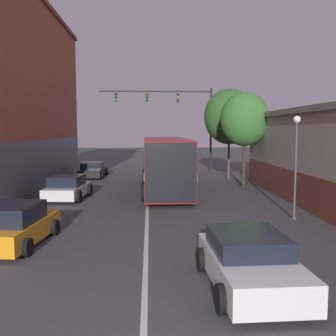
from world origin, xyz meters
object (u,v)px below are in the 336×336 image
(traffic_signal_gantry, at_px, (175,110))
(parked_car_left_far, at_px, (13,226))
(bus, at_px, (165,162))
(hatchback_foreground, at_px, (249,262))
(parked_car_left_near, at_px, (93,170))
(street_lamp, at_px, (296,161))
(street_tree_near, at_px, (245,119))
(street_tree_far, at_px, (229,117))
(parked_car_left_mid, at_px, (68,188))

(traffic_signal_gantry, bearing_deg, parked_car_left_far, -107.30)
(bus, relative_size, hatchback_foreground, 2.79)
(bus, height_order, parked_car_left_near, bus)
(parked_car_left_near, relative_size, street_lamp, 1.00)
(street_tree_near, relative_size, street_tree_far, 0.90)
(parked_car_left_mid, bearing_deg, street_tree_far, -46.29)
(street_lamp, relative_size, street_tree_near, 0.70)
(bus, bearing_deg, street_lamp, -147.48)
(bus, distance_m, parked_car_left_mid, 6.18)
(bus, relative_size, traffic_signal_gantry, 1.15)
(street_tree_near, bearing_deg, traffic_signal_gantry, 113.73)
(hatchback_foreground, bearing_deg, parked_car_left_near, 15.09)
(traffic_signal_gantry, height_order, street_lamp, traffic_signal_gantry)
(street_tree_near, bearing_deg, street_tree_far, 91.21)
(street_tree_far, bearing_deg, hatchback_foreground, -100.06)
(bus, height_order, parked_car_left_mid, bus)
(parked_car_left_near, relative_size, traffic_signal_gantry, 0.44)
(parked_car_left_mid, xyz_separation_m, street_tree_far, (10.63, 8.56, 4.18))
(hatchback_foreground, bearing_deg, bus, 3.38)
(parked_car_left_near, distance_m, street_tree_far, 11.60)
(hatchback_foreground, distance_m, street_lamp, 8.29)
(hatchback_foreground, xyz_separation_m, street_tree_far, (3.73, 21.05, 4.18))
(hatchback_foreground, relative_size, street_lamp, 0.93)
(street_lamp, bearing_deg, parked_car_left_far, -162.87)
(hatchback_foreground, bearing_deg, parked_car_left_mid, 26.84)
(parked_car_left_mid, distance_m, street_lamp, 12.07)
(bus, height_order, hatchback_foreground, bus)
(parked_car_left_near, bearing_deg, parked_car_left_mid, -178.51)
(parked_car_left_mid, height_order, street_lamp, street_lamp)
(parked_car_left_far, xyz_separation_m, street_tree_far, (10.66, 17.19, 4.16))
(bus, bearing_deg, parked_car_left_far, 153.53)
(parked_car_left_far, relative_size, street_lamp, 0.93)
(parked_car_left_far, xyz_separation_m, street_lamp, (10.69, 3.30, 1.84))
(bus, relative_size, parked_car_left_near, 2.60)
(street_lamp, relative_size, street_tree_far, 0.63)
(parked_car_left_mid, height_order, street_tree_far, street_tree_far)
(bus, height_order, traffic_signal_gantry, traffic_signal_gantry)
(hatchback_foreground, height_order, street_tree_far, street_tree_far)
(street_tree_near, bearing_deg, parked_car_left_mid, -159.38)
(hatchback_foreground, height_order, street_lamp, street_lamp)
(bus, xyz_separation_m, parked_car_left_mid, (-5.45, -2.66, -1.21))
(hatchback_foreground, xyz_separation_m, street_lamp, (3.77, 7.15, 1.86))
(street_lamp, bearing_deg, bus, 123.10)
(parked_car_left_far, xyz_separation_m, traffic_signal_gantry, (6.77, 21.73, 4.92))
(parked_car_left_near, height_order, traffic_signal_gantry, traffic_signal_gantry)
(hatchback_foreground, distance_m, street_tree_far, 21.78)
(hatchback_foreground, height_order, traffic_signal_gantry, traffic_signal_gantry)
(parked_car_left_near, bearing_deg, hatchback_foreground, -161.70)
(hatchback_foreground, relative_size, parked_car_left_near, 0.93)
(traffic_signal_gantry, distance_m, street_tree_far, 6.03)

